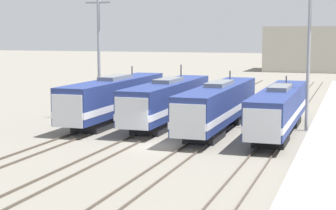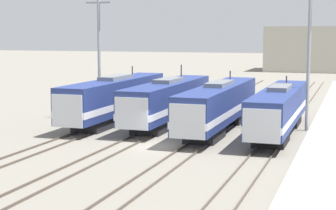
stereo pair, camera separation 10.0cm
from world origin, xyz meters
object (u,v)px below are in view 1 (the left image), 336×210
locomotive_far_left (114,99)px  locomotive_center_right (218,106)px  locomotive_far_right (279,110)px  catenary_tower_left (99,51)px  locomotive_center_left (166,101)px  catenary_tower_right (309,53)px

locomotive_far_left → locomotive_center_right: (10.23, -1.41, -0.08)m
locomotive_far_left → locomotive_far_right: bearing=-5.7°
catenary_tower_left → locomotive_center_left: bearing=-8.6°
locomotive_center_right → catenary_tower_right: size_ratio=1.53×
locomotive_far_left → locomotive_far_right: 15.43m
catenary_tower_right → locomotive_center_left: bearing=-175.0°
locomotive_center_left → locomotive_center_right: size_ratio=0.93×
catenary_tower_left → locomotive_center_right: bearing=-12.0°
locomotive_center_right → locomotive_far_right: locomotive_center_right is taller
catenary_tower_left → catenary_tower_right: (19.38, 0.00, 0.00)m
catenary_tower_left → catenary_tower_right: size_ratio=1.00×
locomotive_center_right → catenary_tower_left: bearing=168.0°
locomotive_center_left → locomotive_center_right: (5.12, -1.52, -0.01)m
locomotive_far_left → locomotive_far_right: size_ratio=0.99×
locomotive_far_left → locomotive_center_right: size_ratio=0.97×
locomotive_center_right → locomotive_center_left: bearing=163.4°
locomotive_center_left → locomotive_far_right: (10.23, -1.66, -0.09)m
locomotive_far_right → locomotive_center_right: bearing=178.5°
locomotive_center_right → catenary_tower_right: catenary_tower_right is taller
locomotive_far_right → catenary_tower_right: 5.65m
locomotive_center_left → catenary_tower_right: (12.25, 1.07, 4.43)m
locomotive_center_left → catenary_tower_right: catenary_tower_right is taller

